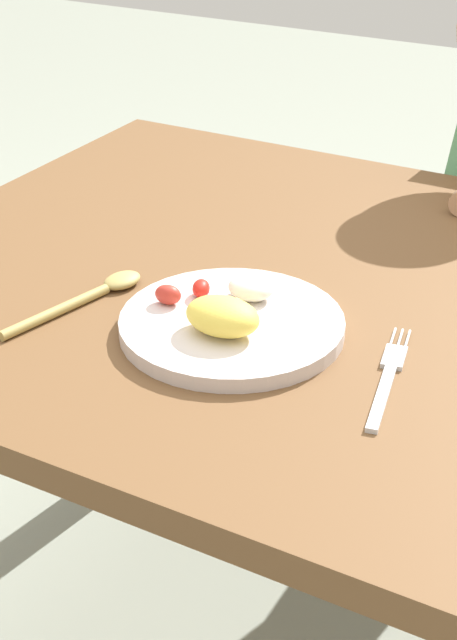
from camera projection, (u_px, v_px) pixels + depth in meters
ground_plane at (255, 633)px, 1.62m from camera, size 8.00×8.00×0.00m
dining_table at (260, 335)px, 1.34m from camera, size 1.01×0.93×0.67m
plate at (230, 321)px, 1.15m from camera, size 0.27×0.27×0.06m
fork at (388, 377)px, 1.06m from camera, size 0.06×0.21×0.01m
spoon at (93, 294)px, 1.22m from camera, size 0.07×0.22×0.02m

